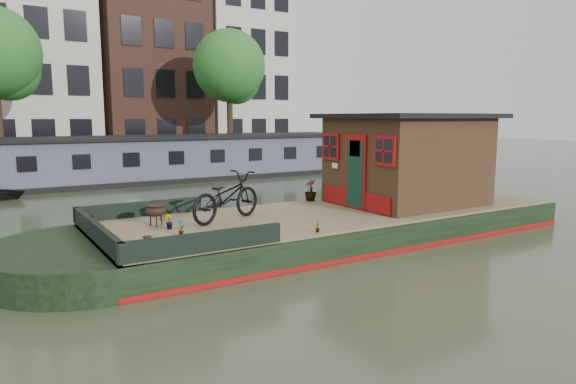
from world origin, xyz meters
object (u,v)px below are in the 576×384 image
bicycle (226,197)px  brazier_front (156,216)px  cabin (407,158)px  potted_plant_a (181,227)px  brazier_rear (160,212)px

bicycle → brazier_front: (-1.54, 0.25, -0.32)m
bicycle → brazier_front: size_ratio=4.51×
cabin → bicycle: (-5.19, 0.38, -0.68)m
potted_plant_a → brazier_front: (-0.12, 1.17, 0.06)m
brazier_front → potted_plant_a: bearing=-84.2°
bicycle → brazier_front: bicycle is taller
bicycle → cabin: bearing=-116.4°
bicycle → potted_plant_a: size_ratio=6.02×
bicycle → brazier_rear: (-1.24, 0.89, -0.37)m
brazier_rear → potted_plant_a: bearing=-95.7°
cabin → bicycle: cabin is taller
bicycle → brazier_front: bearing=58.7°
brazier_front → brazier_rear: (0.30, 0.64, -0.05)m
cabin → brazier_front: size_ratio=8.62×
cabin → bicycle: size_ratio=1.91×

